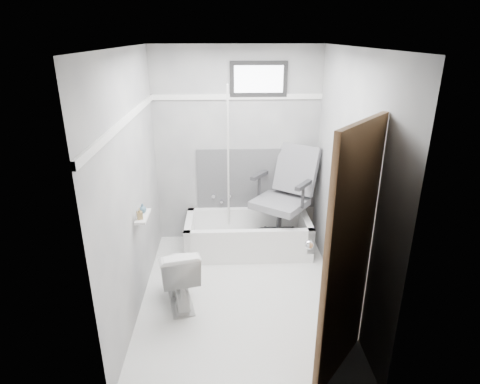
{
  "coord_description": "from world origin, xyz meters",
  "views": [
    {
      "loc": [
        -0.15,
        -3.44,
        2.5
      ],
      "look_at": [
        0.0,
        0.35,
        1.0
      ],
      "focal_mm": 30.0,
      "sensor_mm": 36.0,
      "label": 1
    }
  ],
  "objects_px": {
    "bathtub": "(248,234)",
    "soap_bottle_a": "(140,214)",
    "soap_bottle_b": "(142,208)",
    "toilet": "(178,274)",
    "office_chair": "(280,196)",
    "door": "(400,282)"
  },
  "relations": [
    {
      "from": "bathtub",
      "to": "door",
      "type": "height_order",
      "value": "door"
    },
    {
      "from": "office_chair",
      "to": "bathtub",
      "type": "bearing_deg",
      "value": -141.01
    },
    {
      "from": "soap_bottle_a",
      "to": "soap_bottle_b",
      "type": "xyz_separation_m",
      "value": [
        0.0,
        0.14,
        -0.01
      ]
    },
    {
      "from": "toilet",
      "to": "door",
      "type": "xyz_separation_m",
      "value": [
        1.6,
        -1.19,
        0.68
      ]
    },
    {
      "from": "bathtub",
      "to": "toilet",
      "type": "bearing_deg",
      "value": -125.93
    },
    {
      "from": "bathtub",
      "to": "office_chair",
      "type": "relative_size",
      "value": 1.29
    },
    {
      "from": "office_chair",
      "to": "toilet",
      "type": "xyz_separation_m",
      "value": [
        -1.12,
        -1.03,
        -0.38
      ]
    },
    {
      "from": "door",
      "to": "bathtub",
      "type": "bearing_deg",
      "value": 111.28
    },
    {
      "from": "soap_bottle_b",
      "to": "toilet",
      "type": "bearing_deg",
      "value": -27.09
    },
    {
      "from": "bathtub",
      "to": "soap_bottle_a",
      "type": "relative_size",
      "value": 13.71
    },
    {
      "from": "door",
      "to": "soap_bottle_a",
      "type": "distance_m",
      "value": 2.27
    },
    {
      "from": "bathtub",
      "to": "door",
      "type": "xyz_separation_m",
      "value": [
        0.86,
        -2.21,
        0.79
      ]
    },
    {
      "from": "soap_bottle_b",
      "to": "door",
      "type": "bearing_deg",
      "value": -35.18
    },
    {
      "from": "bathtub",
      "to": "office_chair",
      "type": "height_order",
      "value": "office_chair"
    },
    {
      "from": "office_chair",
      "to": "toilet",
      "type": "height_order",
      "value": "office_chair"
    },
    {
      "from": "soap_bottle_b",
      "to": "bathtub",
      "type": "bearing_deg",
      "value": 38.96
    },
    {
      "from": "toilet",
      "to": "soap_bottle_b",
      "type": "height_order",
      "value": "soap_bottle_b"
    },
    {
      "from": "bathtub",
      "to": "soap_bottle_b",
      "type": "height_order",
      "value": "soap_bottle_b"
    },
    {
      "from": "office_chair",
      "to": "door",
      "type": "bearing_deg",
      "value": -41.03
    },
    {
      "from": "bathtub",
      "to": "soap_bottle_a",
      "type": "xyz_separation_m",
      "value": [
        -1.06,
        -1.0,
        0.76
      ]
    },
    {
      "from": "office_chair",
      "to": "soap_bottle_a",
      "type": "xyz_separation_m",
      "value": [
        -1.44,
        -1.01,
        0.26
      ]
    },
    {
      "from": "office_chair",
      "to": "soap_bottle_a",
      "type": "height_order",
      "value": "office_chair"
    }
  ]
}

